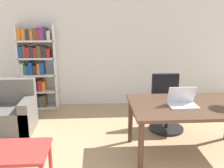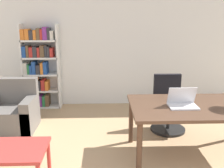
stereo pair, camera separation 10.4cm
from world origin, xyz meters
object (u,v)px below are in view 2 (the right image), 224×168
Objects in this scene: office_chair at (168,107)px; armchair at (13,113)px; side_table_blue at (14,156)px; desk at (193,111)px; bookshelf at (39,68)px; laptop at (183,102)px.

office_chair is 1.10× the size of armchair.
side_table_blue is at bearing -70.90° from armchair.
desk is at bearing 18.92° from side_table_blue.
bookshelf is at bearing 153.42° from office_chair.
laptop is 2.14m from side_table_blue.
desk is at bearing -84.53° from office_chair.
office_chair is at bearing 39.06° from side_table_blue.
laptop reaches higher than side_table_blue.
armchair is at bearing 178.21° from office_chair.
armchair is (-2.67, 0.08, -0.12)m from office_chair.
bookshelf is at bearing 139.58° from desk.
office_chair is (-0.09, 0.93, -0.27)m from desk.
bookshelf is (-2.37, 2.20, 0.05)m from laptop.
laptop is 0.43× the size of armchair.
bookshelf is (-2.44, 1.22, 0.45)m from office_chair.
laptop is at bearing 19.29° from side_table_blue.
desk is 2.28m from side_table_blue.
desk is 4.50× the size of laptop.
bookshelf is (-2.53, 2.16, 0.19)m from desk.
laptop reaches higher than desk.
desk is 0.98m from office_chair.
armchair is (-2.76, 1.02, -0.38)m from desk.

